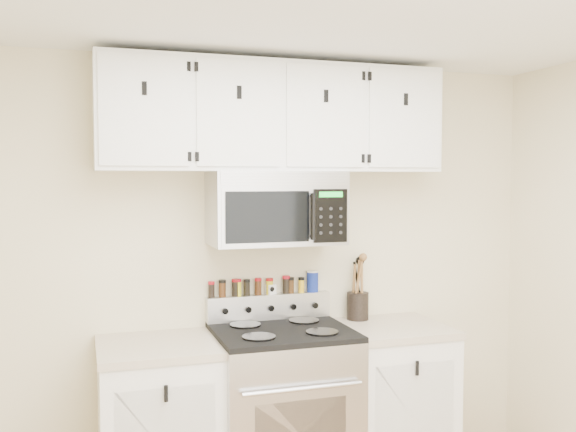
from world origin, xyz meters
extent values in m
cube|color=beige|center=(0.00, 1.75, 1.25)|extent=(3.50, 0.01, 2.50)
cube|color=#B7B7BA|center=(0.00, 1.43, 0.46)|extent=(0.76, 0.65, 0.92)
cube|color=black|center=(0.00, 1.43, 0.94)|extent=(0.76, 0.65, 0.03)
cube|color=#B7B7BA|center=(0.00, 1.71, 1.03)|extent=(0.76, 0.08, 0.15)
cylinder|color=black|center=(-0.18, 1.28, 0.96)|extent=(0.18, 0.18, 0.01)
cylinder|color=black|center=(0.18, 1.28, 0.96)|extent=(0.18, 0.18, 0.01)
cylinder|color=black|center=(-0.18, 1.57, 0.96)|extent=(0.18, 0.18, 0.01)
cylinder|color=black|center=(0.18, 1.57, 0.96)|extent=(0.18, 0.18, 0.01)
cube|color=white|center=(-0.69, 1.45, 0.44)|extent=(0.62, 0.60, 0.88)
cube|color=tan|center=(-0.69, 1.45, 0.90)|extent=(0.64, 0.62, 0.04)
cube|color=white|center=(0.69, 1.45, 0.44)|extent=(0.62, 0.60, 0.88)
cube|color=tan|center=(0.69, 1.45, 0.90)|extent=(0.64, 0.62, 0.04)
cube|color=#9E9EA3|center=(0.00, 1.56, 1.63)|extent=(0.76, 0.38, 0.42)
cube|color=#B7B7BA|center=(0.00, 1.36, 1.80)|extent=(0.73, 0.01, 0.08)
cube|color=black|center=(-0.10, 1.36, 1.59)|extent=(0.47, 0.01, 0.28)
cube|color=black|center=(0.26, 1.36, 1.59)|extent=(0.20, 0.01, 0.30)
cylinder|color=black|center=(0.15, 1.33, 1.59)|extent=(0.03, 0.03, 0.26)
cube|color=white|center=(0.00, 1.58, 2.15)|extent=(2.00, 0.33, 0.62)
cube|color=white|center=(-0.75, 1.41, 2.15)|extent=(0.46, 0.01, 0.57)
cube|color=black|center=(-0.75, 1.41, 2.26)|extent=(0.02, 0.01, 0.07)
cube|color=white|center=(-0.25, 1.41, 2.15)|extent=(0.46, 0.01, 0.57)
cube|color=black|center=(-0.25, 1.41, 2.26)|extent=(0.03, 0.01, 0.07)
cube|color=white|center=(0.25, 1.41, 2.15)|extent=(0.46, 0.01, 0.57)
cube|color=black|center=(0.25, 1.41, 2.26)|extent=(0.03, 0.01, 0.07)
cube|color=white|center=(0.75, 1.41, 2.15)|extent=(0.46, 0.01, 0.57)
cube|color=black|center=(0.75, 1.41, 2.26)|extent=(0.02, 0.01, 0.07)
cylinder|color=black|center=(0.56, 1.65, 1.00)|extent=(0.14, 0.14, 0.17)
cylinder|color=brown|center=(0.56, 1.65, 1.13)|extent=(0.02, 0.02, 0.32)
cylinder|color=brown|center=(0.58, 1.64, 1.15)|extent=(0.02, 0.02, 0.34)
cylinder|color=brown|center=(0.54, 1.67, 1.12)|extent=(0.02, 0.02, 0.29)
cylinder|color=black|center=(0.57, 1.68, 1.13)|extent=(0.02, 0.02, 0.31)
cylinder|color=brown|center=(0.55, 1.63, 1.14)|extent=(0.02, 0.02, 0.33)
cube|color=white|center=(0.01, 1.71, 1.13)|extent=(0.06, 0.06, 0.06)
cylinder|color=navy|center=(0.28, 1.71, 1.16)|extent=(0.07, 0.07, 0.12)
cylinder|color=white|center=(0.28, 1.71, 1.23)|extent=(0.07, 0.07, 0.01)
cylinder|color=black|center=(-0.35, 1.71, 1.14)|extent=(0.04, 0.04, 0.08)
cylinder|color=#A20C17|center=(-0.35, 1.71, 1.19)|extent=(0.04, 0.04, 0.02)
cylinder|color=#462710|center=(-0.28, 1.71, 1.14)|extent=(0.04, 0.04, 0.08)
cylinder|color=black|center=(-0.28, 1.71, 1.19)|extent=(0.04, 0.04, 0.02)
cylinder|color=black|center=(-0.20, 1.71, 1.14)|extent=(0.04, 0.04, 0.09)
cylinder|color=maroon|center=(-0.20, 1.71, 1.19)|extent=(0.05, 0.05, 0.02)
cylinder|color=yellow|center=(-0.19, 1.71, 1.14)|extent=(0.04, 0.04, 0.09)
cylinder|color=#A50C1B|center=(-0.19, 1.71, 1.19)|extent=(0.04, 0.04, 0.02)
cylinder|color=black|center=(-0.14, 1.71, 1.14)|extent=(0.04, 0.04, 0.08)
cylinder|color=black|center=(-0.14, 1.71, 1.19)|extent=(0.04, 0.04, 0.02)
cylinder|color=#3E220F|center=(-0.07, 1.71, 1.14)|extent=(0.04, 0.04, 0.09)
cylinder|color=#A30C15|center=(-0.07, 1.71, 1.19)|extent=(0.04, 0.04, 0.02)
cylinder|color=gold|center=(0.01, 1.71, 1.14)|extent=(0.04, 0.04, 0.08)
cylinder|color=#A00C0E|center=(0.01, 1.71, 1.19)|extent=(0.04, 0.04, 0.02)
cylinder|color=black|center=(0.11, 1.71, 1.15)|extent=(0.04, 0.04, 0.09)
cylinder|color=#AD0D1D|center=(0.11, 1.71, 1.20)|extent=(0.05, 0.05, 0.02)
cylinder|color=#41260F|center=(0.14, 1.71, 1.14)|extent=(0.04, 0.04, 0.08)
cylinder|color=black|center=(0.14, 1.71, 1.19)|extent=(0.04, 0.04, 0.02)
cylinder|color=yellow|center=(0.21, 1.71, 1.14)|extent=(0.04, 0.04, 0.08)
cylinder|color=black|center=(0.21, 1.71, 1.19)|extent=(0.04, 0.04, 0.02)
camera|label=1|loc=(-1.06, -1.98, 1.79)|focal=40.00mm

